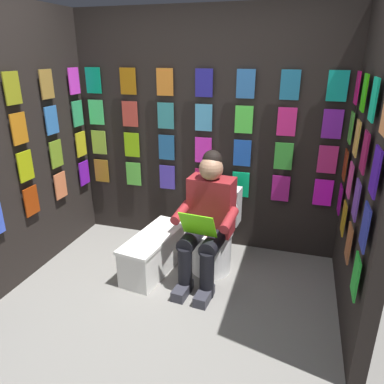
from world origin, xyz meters
name	(u,v)px	position (x,y,z in m)	size (l,w,h in m)	color
ground_plane	(144,342)	(0.00, 0.00, 0.00)	(30.00, 30.00, 0.00)	gray
display_wall_back	(206,134)	(0.00, -1.67, 1.19)	(2.84, 0.14, 2.39)	black
display_wall_left	(369,170)	(-1.42, -0.81, 1.19)	(0.14, 1.62, 2.39)	black
display_wall_right	(32,143)	(1.42, -0.81, 1.19)	(0.14, 1.62, 2.39)	black
toilet	(214,236)	(-0.24, -1.14, 0.33)	(0.42, 0.57, 0.77)	white
person_reading	(207,219)	(-0.22, -0.92, 0.60)	(0.55, 0.71, 1.19)	maroon
comic_longbox_near	(154,252)	(0.29, -0.91, 0.19)	(0.43, 0.86, 0.37)	white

